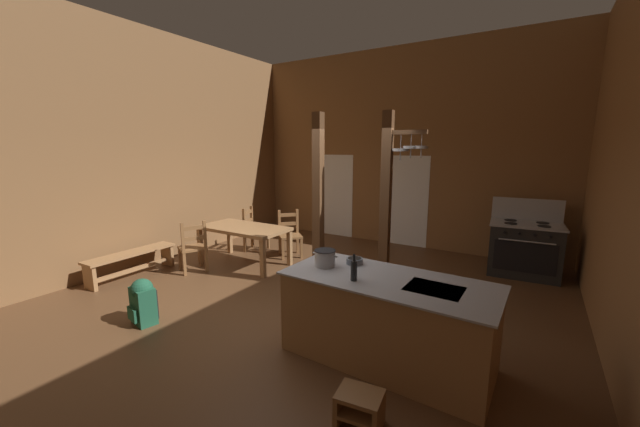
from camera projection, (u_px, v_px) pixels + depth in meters
name	position (u px, v px, depth m)	size (l,w,h in m)	color
ground_plane	(293.00, 311.00, 5.00)	(7.85, 8.91, 0.10)	brown
wall_back	(398.00, 149.00, 8.04)	(7.85, 0.14, 4.40)	brown
wall_left	(130.00, 149.00, 6.43)	(0.14, 8.91, 4.40)	brown
glazed_door_back_left	(335.00, 196.00, 9.01)	(1.00, 0.01, 2.05)	white
glazed_panel_back_right	(410.00, 201.00, 8.01)	(0.84, 0.01, 2.05)	white
kitchen_island	(386.00, 320.00, 3.71)	(2.19, 1.03, 0.90)	#9E7044
stove_range	(524.00, 248.00, 6.24)	(1.19, 0.89, 1.32)	black
support_post_with_pot_rack	(388.00, 197.00, 5.24)	(0.65, 0.25, 2.75)	brown
support_post_center	(318.00, 203.00, 5.53)	(0.14, 0.14, 2.75)	brown
step_stool	(360.00, 407.00, 2.84)	(0.39, 0.32, 0.30)	brown
dining_table	(244.00, 231.00, 6.78)	(1.70, 0.91, 0.74)	#9E7044
ladderback_chair_near_window	(254.00, 230.00, 7.74)	(0.55, 0.55, 0.95)	brown
ladderback_chair_by_post	(193.00, 247.00, 6.39)	(0.59, 0.59, 0.95)	brown
ladderback_chair_at_table_end	(290.00, 234.00, 7.35)	(0.62, 0.62, 0.95)	brown
bench_along_left_wall	(132.00, 259.00, 6.17)	(0.39, 1.53, 0.44)	#9E7044
backpack	(143.00, 300.00, 4.51)	(0.36, 0.34, 0.60)	#1E5138
stockpot_on_counter	(325.00, 258.00, 3.99)	(0.31, 0.24, 0.19)	#A8AAB2
mixing_bowl_on_counter	(355.00, 261.00, 4.08)	(0.19, 0.19, 0.07)	slate
bottle_tall_on_counter	(354.00, 270.00, 3.56)	(0.07, 0.07, 0.27)	#1E2328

